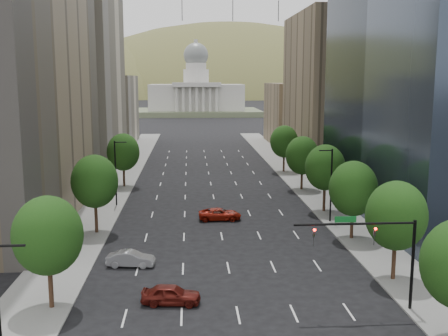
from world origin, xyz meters
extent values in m
cube|color=slate|center=(-15.50, 60.00, 0.07)|extent=(6.00, 200.00, 0.15)
cube|color=slate|center=(15.50, 60.00, 0.07)|extent=(6.00, 200.00, 0.15)
cube|color=beige|center=(-25.00, 103.00, 17.50)|extent=(14.00, 30.00, 35.00)
cube|color=beige|center=(-25.00, 136.00, 9.00)|extent=(14.00, 26.00, 18.00)
cube|color=#8C7759|center=(25.00, 100.00, 15.00)|extent=(14.00, 30.00, 30.00)
cube|color=#8C7759|center=(25.00, 133.00, 8.00)|extent=(14.00, 26.00, 16.00)
cylinder|color=#382316|center=(14.00, 36.00, 2.00)|extent=(0.36, 0.36, 4.00)
ellipsoid|color=#0F350E|center=(14.00, 36.00, 5.76)|extent=(5.20, 5.20, 5.98)
cylinder|color=#382316|center=(14.00, 48.00, 1.95)|extent=(0.36, 0.36, 3.90)
ellipsoid|color=#0F350E|center=(14.00, 48.00, 5.62)|extent=(5.20, 5.20, 5.98)
cylinder|color=#382316|center=(14.00, 60.00, 2.05)|extent=(0.36, 0.36, 4.10)
ellipsoid|color=#0F350E|center=(14.00, 60.00, 5.90)|extent=(5.20, 5.20, 5.98)
cylinder|color=#382316|center=(14.00, 74.00, 1.90)|extent=(0.36, 0.36, 3.80)
ellipsoid|color=#0F350E|center=(14.00, 74.00, 5.47)|extent=(5.20, 5.20, 5.98)
cylinder|color=#382316|center=(14.00, 90.00, 2.00)|extent=(0.36, 0.36, 4.00)
ellipsoid|color=#0F350E|center=(14.00, 90.00, 5.76)|extent=(5.20, 5.20, 5.98)
cylinder|color=#382316|center=(-14.00, 32.00, 2.00)|extent=(0.36, 0.36, 4.00)
ellipsoid|color=#0F350E|center=(-14.00, 32.00, 5.76)|extent=(5.20, 5.20, 5.98)
cylinder|color=#382316|center=(-14.00, 52.00, 2.08)|extent=(0.36, 0.36, 4.15)
ellipsoid|color=#0F350E|center=(-14.00, 52.00, 5.98)|extent=(5.20, 5.20, 5.98)
cylinder|color=#382316|center=(-14.00, 78.00, 1.98)|extent=(0.36, 0.36, 3.95)
ellipsoid|color=#0F350E|center=(-14.00, 78.00, 5.69)|extent=(5.20, 5.20, 5.98)
cylinder|color=black|center=(13.50, 55.00, 4.50)|extent=(0.20, 0.20, 9.00)
cylinder|color=black|center=(12.70, 55.00, 8.80)|extent=(1.60, 0.14, 0.14)
cylinder|color=black|center=(-12.70, 20.00, 8.80)|extent=(1.60, 0.14, 0.14)
cylinder|color=black|center=(-13.50, 65.00, 4.50)|extent=(0.20, 0.20, 9.00)
cylinder|color=black|center=(-12.70, 65.00, 8.80)|extent=(1.60, 0.14, 0.14)
cylinder|color=black|center=(13.00, 30.00, 3.50)|extent=(0.24, 0.24, 7.00)
cylinder|color=black|center=(8.50, 30.00, 6.80)|extent=(9.00, 0.18, 0.18)
imported|color=black|center=(10.00, 30.00, 6.25)|extent=(0.18, 0.22, 1.10)
imported|color=black|center=(5.50, 30.00, 6.25)|extent=(0.18, 0.22, 1.10)
sphere|color=#FF0C07|center=(10.00, 29.82, 6.45)|extent=(0.20, 0.20, 0.20)
sphere|color=#FF0C07|center=(5.50, 29.82, 6.45)|extent=(0.20, 0.20, 0.20)
cube|color=#0C591E|center=(7.80, 30.00, 7.15)|extent=(1.60, 0.06, 0.45)
cube|color=#596647|center=(0.00, 250.00, 1.25)|extent=(60.00, 40.00, 2.50)
cube|color=silver|center=(0.00, 250.00, 8.50)|extent=(44.00, 26.00, 12.00)
cube|color=silver|center=(0.00, 236.00, 14.50)|extent=(22.00, 4.00, 2.00)
cylinder|color=silver|center=(0.00, 250.00, 18.00)|extent=(12.00, 12.00, 7.00)
cylinder|color=silver|center=(0.00, 250.00, 23.00)|extent=(9.60, 9.60, 3.00)
sphere|color=slate|center=(0.00, 250.00, 28.10)|extent=(11.60, 11.60, 11.60)
cylinder|color=silver|center=(0.00, 250.00, 33.95)|extent=(1.80, 1.80, 2.50)
ellipsoid|color=olive|center=(-140.00, 560.00, -33.25)|extent=(380.00, 342.00, 190.00)
ellipsoid|color=olive|center=(40.00, 600.00, -42.00)|extent=(440.00, 396.00, 240.00)
ellipsoid|color=olive|center=(210.00, 640.00, -35.00)|extent=(360.00, 324.00, 200.00)
cylinder|color=black|center=(-10.00, 590.00, 90.00)|extent=(0.80, 0.80, 22.00)
cylinder|color=black|center=(45.00, 590.00, 90.00)|extent=(0.80, 0.80, 22.00)
cylinder|color=black|center=(95.00, 590.00, 90.00)|extent=(0.80, 0.80, 22.00)
imported|color=#50120D|center=(-5.00, 32.29, 0.78)|extent=(4.72, 2.27, 1.56)
imported|color=gray|center=(-9.00, 40.97, 0.73)|extent=(4.57, 2.01, 1.46)
imported|color=maroon|center=(0.20, 56.92, 0.73)|extent=(5.26, 2.44, 1.46)
camera|label=1|loc=(-3.44, -6.86, 17.24)|focal=42.78mm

